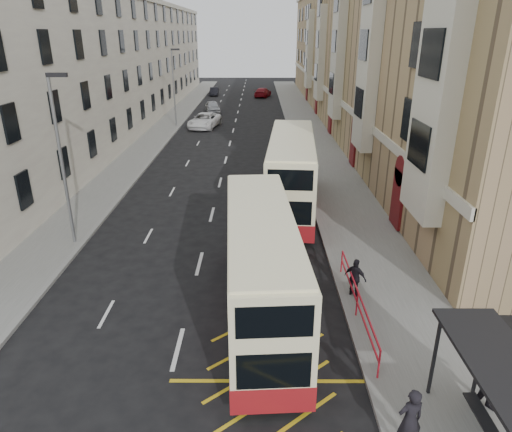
{
  "coord_description": "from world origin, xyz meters",
  "views": [
    {
      "loc": [
        2.66,
        -8.36,
        9.78
      ],
      "look_at": [
        2.58,
        9.3,
        2.62
      ],
      "focal_mm": 32.0,
      "sensor_mm": 36.0,
      "label": 1
    }
  ],
  "objects_px": {
    "pedestrian_far": "(355,278)",
    "double_decker_rear": "(291,173)",
    "pedestrian_mid": "(492,387)",
    "car_silver": "(212,107)",
    "white_van": "(205,121)",
    "car_dark": "(214,91)",
    "bus_shelter": "(511,398)",
    "street_lamp_near": "(61,153)",
    "pedestrian_near": "(410,420)",
    "double_decker_front": "(261,267)",
    "street_lamp_far": "(174,83)",
    "car_red": "(263,92)"
  },
  "relations": [
    {
      "from": "street_lamp_far",
      "to": "white_van",
      "type": "relative_size",
      "value": 1.43
    },
    {
      "from": "double_decker_front",
      "to": "double_decker_rear",
      "type": "xyz_separation_m",
      "value": [
        1.8,
        10.99,
        0.17
      ]
    },
    {
      "from": "double_decker_rear",
      "to": "pedestrian_far",
      "type": "bearing_deg",
      "value": -74.56
    },
    {
      "from": "double_decker_rear",
      "to": "pedestrian_mid",
      "type": "xyz_separation_m",
      "value": [
        4.37,
        -15.67,
        -1.25
      ]
    },
    {
      "from": "bus_shelter",
      "to": "white_van",
      "type": "bearing_deg",
      "value": 105.38
    },
    {
      "from": "bus_shelter",
      "to": "street_lamp_near",
      "type": "height_order",
      "value": "street_lamp_near"
    },
    {
      "from": "white_van",
      "to": "car_dark",
      "type": "relative_size",
      "value": 1.44
    },
    {
      "from": "pedestrian_mid",
      "to": "car_silver",
      "type": "distance_m",
      "value": 51.4
    },
    {
      "from": "pedestrian_far",
      "to": "double_decker_rear",
      "type": "bearing_deg",
      "value": -40.3
    },
    {
      "from": "bus_shelter",
      "to": "pedestrian_far",
      "type": "height_order",
      "value": "bus_shelter"
    },
    {
      "from": "double_decker_front",
      "to": "street_lamp_near",
      "type": "bearing_deg",
      "value": 142.82
    },
    {
      "from": "double_decker_front",
      "to": "double_decker_rear",
      "type": "distance_m",
      "value": 11.14
    },
    {
      "from": "street_lamp_near",
      "to": "double_decker_rear",
      "type": "xyz_separation_m",
      "value": [
        10.92,
        4.92,
        -2.43
      ]
    },
    {
      "from": "street_lamp_near",
      "to": "street_lamp_far",
      "type": "relative_size",
      "value": 1.0
    },
    {
      "from": "street_lamp_near",
      "to": "double_decker_front",
      "type": "distance_m",
      "value": 11.26
    },
    {
      "from": "bus_shelter",
      "to": "pedestrian_near",
      "type": "bearing_deg",
      "value": 168.13
    },
    {
      "from": "double_decker_front",
      "to": "car_red",
      "type": "bearing_deg",
      "value": 85.92
    },
    {
      "from": "pedestrian_mid",
      "to": "double_decker_front",
      "type": "bearing_deg",
      "value": 147.33
    },
    {
      "from": "car_dark",
      "to": "street_lamp_near",
      "type": "bearing_deg",
      "value": -93.27
    },
    {
      "from": "pedestrian_mid",
      "to": "white_van",
      "type": "bearing_deg",
      "value": 111.23
    },
    {
      "from": "double_decker_front",
      "to": "car_dark",
      "type": "relative_size",
      "value": 2.61
    },
    {
      "from": "bus_shelter",
      "to": "pedestrian_far",
      "type": "relative_size",
      "value": 2.73
    },
    {
      "from": "double_decker_front",
      "to": "pedestrian_mid",
      "type": "height_order",
      "value": "double_decker_front"
    },
    {
      "from": "street_lamp_near",
      "to": "white_van",
      "type": "distance_m",
      "value": 29.95
    },
    {
      "from": "car_silver",
      "to": "car_red",
      "type": "relative_size",
      "value": 0.9
    },
    {
      "from": "pedestrian_far",
      "to": "car_red",
      "type": "distance_m",
      "value": 59.79
    },
    {
      "from": "bus_shelter",
      "to": "street_lamp_far",
      "type": "bearing_deg",
      "value": 109.12
    },
    {
      "from": "street_lamp_near",
      "to": "pedestrian_mid",
      "type": "relative_size",
      "value": 4.97
    },
    {
      "from": "pedestrian_far",
      "to": "bus_shelter",
      "type": "bearing_deg",
      "value": 143.03
    },
    {
      "from": "double_decker_rear",
      "to": "street_lamp_far",
      "type": "bearing_deg",
      "value": 118.11
    },
    {
      "from": "street_lamp_near",
      "to": "car_dark",
      "type": "bearing_deg",
      "value": 88.2
    },
    {
      "from": "street_lamp_far",
      "to": "car_dark",
      "type": "bearing_deg",
      "value": 86.18
    },
    {
      "from": "pedestrian_near",
      "to": "pedestrian_far",
      "type": "distance_m",
      "value": 7.1
    },
    {
      "from": "pedestrian_far",
      "to": "white_van",
      "type": "distance_m",
      "value": 35.72
    },
    {
      "from": "street_lamp_far",
      "to": "pedestrian_mid",
      "type": "distance_m",
      "value": 43.68
    },
    {
      "from": "street_lamp_near",
      "to": "double_decker_rear",
      "type": "distance_m",
      "value": 12.22
    },
    {
      "from": "bus_shelter",
      "to": "double_decker_front",
      "type": "relative_size",
      "value": 0.42
    },
    {
      "from": "pedestrian_far",
      "to": "car_dark",
      "type": "relative_size",
      "value": 0.4
    },
    {
      "from": "pedestrian_far",
      "to": "car_red",
      "type": "bearing_deg",
      "value": -48.21
    },
    {
      "from": "street_lamp_near",
      "to": "car_silver",
      "type": "relative_size",
      "value": 1.81
    },
    {
      "from": "car_red",
      "to": "double_decker_front",
      "type": "bearing_deg",
      "value": 102.29
    },
    {
      "from": "double_decker_front",
      "to": "car_dark",
      "type": "distance_m",
      "value": 63.13
    },
    {
      "from": "street_lamp_far",
      "to": "car_silver",
      "type": "relative_size",
      "value": 1.81
    },
    {
      "from": "pedestrian_near",
      "to": "car_silver",
      "type": "distance_m",
      "value": 52.06
    },
    {
      "from": "pedestrian_mid",
      "to": "white_van",
      "type": "height_order",
      "value": "pedestrian_mid"
    },
    {
      "from": "white_van",
      "to": "car_silver",
      "type": "distance_m",
      "value": 9.67
    },
    {
      "from": "double_decker_front",
      "to": "car_silver",
      "type": "distance_m",
      "value": 45.68
    },
    {
      "from": "double_decker_front",
      "to": "car_dark",
      "type": "bearing_deg",
      "value": 93.17
    },
    {
      "from": "bus_shelter",
      "to": "double_decker_rear",
      "type": "bearing_deg",
      "value": 102.31
    },
    {
      "from": "bus_shelter",
      "to": "white_van",
      "type": "xyz_separation_m",
      "value": [
        -11.53,
        41.92,
        -1.36
      ]
    }
  ]
}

